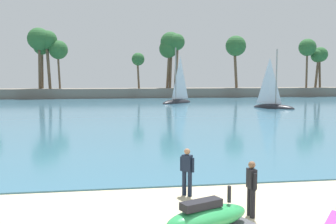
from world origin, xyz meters
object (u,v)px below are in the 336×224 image
object	(u,v)px
watercraft_on_trailer	(207,219)
sailboat_toward_headland	(177,98)
person_at_waterline	(187,170)
sailboat_far_left	(273,102)
person_rigging_by_gear	(251,187)

from	to	relation	value
watercraft_on_trailer	sailboat_toward_headland	xyz separation A→B (m)	(7.79, 48.62, 0.34)
sailboat_toward_headland	person_at_waterline	bearing A→B (deg)	-99.56
watercraft_on_trailer	sailboat_far_left	xyz separation A→B (m)	(18.19, 37.60, 0.26)
watercraft_on_trailer	sailboat_toward_headland	world-z (taller)	sailboat_toward_headland
person_at_waterline	sailboat_far_left	size ratio (longest dim) A/B	0.21
person_rigging_by_gear	sailboat_far_left	size ratio (longest dim) A/B	0.21
person_rigging_by_gear	person_at_waterline	world-z (taller)	same
watercraft_on_trailer	sailboat_far_left	bearing A→B (deg)	64.18
watercraft_on_trailer	person_rigging_by_gear	world-z (taller)	person_rigging_by_gear
sailboat_far_left	person_rigging_by_gear	bearing A→B (deg)	-114.49
person_rigging_by_gear	sailboat_toward_headland	size ratio (longest dim) A/B	0.19
person_at_waterline	sailboat_far_left	bearing A→B (deg)	62.11
sailboat_toward_headland	person_rigging_by_gear	bearing A→B (deg)	-97.36
sailboat_toward_headland	sailboat_far_left	bearing A→B (deg)	-46.67
watercraft_on_trailer	sailboat_toward_headland	distance (m)	49.24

